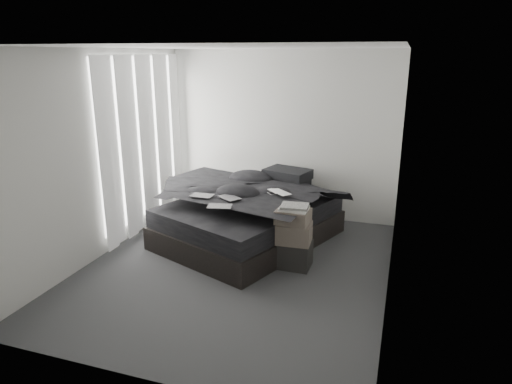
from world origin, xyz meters
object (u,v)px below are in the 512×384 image
(side_stand, at_px, (197,210))
(bed, at_px, (249,229))
(box_lower, at_px, (293,254))
(laptop, at_px, (276,187))

(side_stand, bearing_deg, bed, -4.63)
(side_stand, relative_size, box_lower, 1.51)
(bed, relative_size, side_stand, 3.50)
(laptop, distance_m, box_lower, 0.93)
(bed, relative_size, laptop, 6.24)
(bed, distance_m, laptop, 0.81)
(laptop, relative_size, box_lower, 0.85)
(bed, xyz_separation_m, side_stand, (-0.82, 0.07, 0.17))
(bed, distance_m, side_stand, 0.84)
(laptop, xyz_separation_m, side_stand, (-1.24, 0.17, -0.51))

